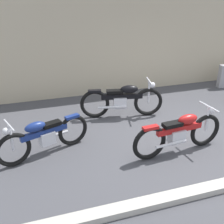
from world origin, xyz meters
name	(u,v)px	position (x,y,z in m)	size (l,w,h in m)	color
ground_plane	(181,139)	(0.00, 0.00, 0.00)	(40.00, 40.00, 0.00)	#47474C
building_wall	(129,43)	(0.00, 3.58, 1.57)	(18.00, 0.30, 3.14)	beige
motorcycle_red	(180,133)	(-0.36, -0.44, 0.46)	(2.14, 0.60, 0.96)	black
motorcycle_blue	(44,136)	(-3.07, 0.31, 0.44)	(1.94, 0.87, 0.91)	black
motorcycle_black	(123,100)	(-0.91, 1.57, 0.48)	(2.20, 0.73, 1.00)	black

